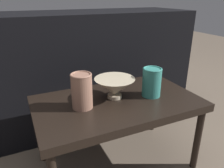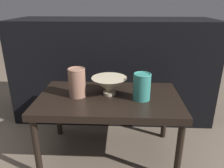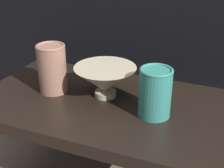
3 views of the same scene
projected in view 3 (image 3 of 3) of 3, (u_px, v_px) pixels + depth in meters
name	position (u px, v px, depth m)	size (l,w,h in m)	color
table	(102.00, 111.00, 1.05)	(0.82, 0.48, 0.40)	black
couch_backdrop	(150.00, 48.00, 1.51)	(1.55, 0.50, 0.79)	black
bowl	(106.00, 80.00, 1.03)	(0.21, 0.21, 0.11)	#C1B293
vase_textured_left	(53.00, 68.00, 1.06)	(0.10, 0.10, 0.17)	#996B56
vase_colorful_right	(155.00, 92.00, 0.91)	(0.10, 0.10, 0.15)	teal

